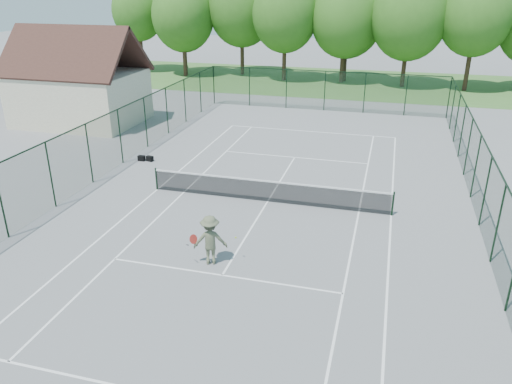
{
  "coord_description": "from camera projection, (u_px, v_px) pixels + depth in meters",
  "views": [
    {
      "loc": [
        4.96,
        -20.17,
        9.32
      ],
      "look_at": [
        0.0,
        -2.0,
        1.3
      ],
      "focal_mm": 35.0,
      "sensor_mm": 36.0,
      "label": 1
    }
  ],
  "objects": [
    {
      "name": "sports_bag_b",
      "position": [
        150.0,
        159.0,
        27.8
      ],
      "size": [
        0.43,
        0.32,
        0.29
      ],
      "primitive_type": "cube",
      "rotation": [
        0.0,
        0.0,
        -0.27
      ],
      "color": "black",
      "rests_on": "ground"
    },
    {
      "name": "tree_line_far",
      "position": [
        345.0,
        18.0,
        47.04
      ],
      "size": [
        39.4,
        6.4,
        9.7
      ],
      "color": "#432B1E",
      "rests_on": "ground"
    },
    {
      "name": "tennis_net",
      "position": [
        268.0,
        190.0,
        22.53
      ],
      "size": [
        11.08,
        0.08,
        1.1
      ],
      "color": "black",
      "rests_on": "ground"
    },
    {
      "name": "sports_bag_a",
      "position": [
        141.0,
        158.0,
        27.85
      ],
      "size": [
        0.39,
        0.24,
        0.3
      ],
      "primitive_type": "cube",
      "rotation": [
        0.0,
        0.0,
        0.03
      ],
      "color": "black",
      "rests_on": "ground"
    },
    {
      "name": "grass_far",
      "position": [
        341.0,
        82.0,
        49.39
      ],
      "size": [
        80.0,
        16.0,
        0.01
      ],
      "primitive_type": "cube",
      "color": "#467533",
      "rests_on": "ground"
    },
    {
      "name": "ground",
      "position": [
        268.0,
        202.0,
        22.76
      ],
      "size": [
        140.0,
        140.0,
        0.0
      ],
      "primitive_type": "plane",
      "color": "gray",
      "rests_on": "ground"
    },
    {
      "name": "court_lines",
      "position": [
        268.0,
        202.0,
        22.76
      ],
      "size": [
        11.05,
        23.85,
        0.01
      ],
      "color": "white",
      "rests_on": "ground"
    },
    {
      "name": "fence_enclosure",
      "position": [
        268.0,
        170.0,
        22.15
      ],
      "size": [
        18.05,
        36.05,
        3.02
      ],
      "color": "#173620",
      "rests_on": "ground"
    },
    {
      "name": "tennis_player",
      "position": [
        210.0,
        240.0,
        17.48
      ],
      "size": [
        1.72,
        1.03,
        1.84
      ],
      "color": "#595F44",
      "rests_on": "ground"
    },
    {
      "name": "utility_building",
      "position": [
        78.0,
        78.0,
        34.29
      ],
      "size": [
        8.6,
        6.27,
        6.63
      ],
      "color": "beige",
      "rests_on": "ground"
    }
  ]
}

